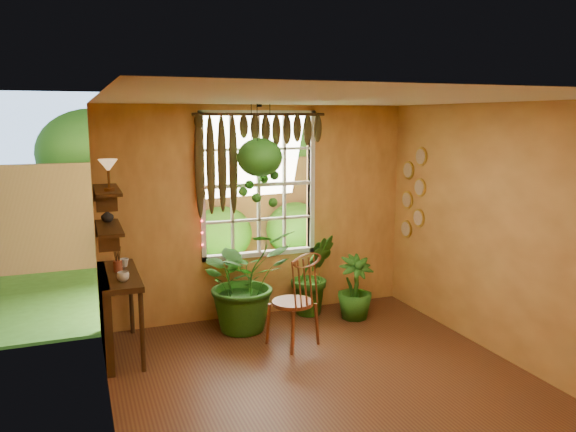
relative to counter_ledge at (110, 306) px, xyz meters
name	(u,v)px	position (x,y,z in m)	size (l,w,h in m)	color
floor	(334,390)	(1.91, -1.60, -0.55)	(4.50, 4.50, 0.00)	#552F18
ceiling	(339,99)	(1.91, -1.60, 2.15)	(4.50, 4.50, 0.00)	white
wall_back	(260,212)	(1.91, 0.65, 0.80)	(4.00, 4.00, 0.00)	gold
wall_left	(105,273)	(-0.09, -1.60, 0.80)	(4.50, 4.50, 0.00)	gold
wall_right	(511,235)	(3.91, -1.60, 0.80)	(4.50, 4.50, 0.00)	gold
window	(258,185)	(1.91, 0.68, 1.15)	(1.52, 0.10, 1.86)	silver
valance_vine	(255,139)	(1.82, 0.56, 1.73)	(1.70, 0.12, 1.10)	#35200E
string_lights	(201,184)	(1.15, 0.59, 1.20)	(0.03, 0.03, 1.54)	#FF2633
wall_plates	(413,194)	(3.89, 0.19, 1.00)	(0.04, 0.32, 1.10)	#FFEDD0
counter_ledge	(110,306)	(0.00, 0.00, 0.00)	(0.40, 1.20, 0.90)	#35200E
shelf_lower	(109,228)	(0.03, 0.00, 0.85)	(0.25, 0.90, 0.04)	#35200E
shelf_upper	(107,190)	(0.03, 0.00, 1.25)	(0.25, 0.90, 0.04)	#35200E
backyard	(201,180)	(2.15, 5.27, 0.73)	(14.00, 10.00, 12.00)	#2E5C1A
windsor_chair	(295,314)	(1.95, -0.48, -0.19)	(0.62, 0.63, 1.25)	brown
potted_plant_left	(244,280)	(1.56, 0.19, 0.07)	(1.12, 0.97, 1.25)	#1D5015
potted_plant_mid	(313,275)	(2.55, 0.39, -0.02)	(0.58, 0.47, 1.06)	#1D5015
potted_plant_right	(355,287)	(2.98, 0.05, -0.15)	(0.46, 0.46, 0.81)	#1D5015
hanging_basket	(260,164)	(1.81, 0.33, 1.45)	(0.54, 0.54, 1.23)	black
cup_a	(123,277)	(0.13, -0.32, 0.40)	(0.12, 0.12, 0.10)	silver
cup_b	(124,263)	(0.19, 0.26, 0.40)	(0.10, 0.10, 0.09)	beige
brush_jar	(118,259)	(0.11, 0.07, 0.49)	(0.10, 0.10, 0.35)	brown
shelf_vase	(107,216)	(0.04, 0.27, 0.94)	(0.13, 0.13, 0.14)	#B2AD99
tiffany_lamp	(108,168)	(0.05, -0.22, 1.50)	(0.19, 0.19, 0.32)	brown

